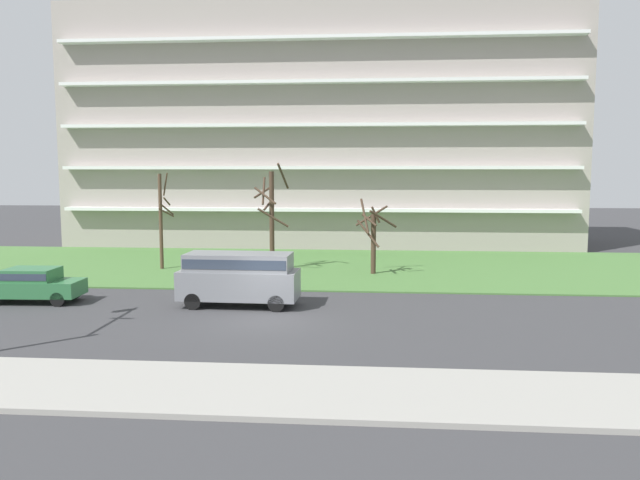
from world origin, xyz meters
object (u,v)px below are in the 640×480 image
tree_left (271,215)px  van_gray_center_left (239,275)px  tree_center (373,235)px  sedan_green_near_left (32,283)px  tree_far_left (162,219)px

tree_left → van_gray_center_left: size_ratio=1.22×
tree_left → tree_center: (6.01, -1.02, -1.07)m
sedan_green_near_left → van_gray_center_left: (9.53, -0.00, 0.52)m
tree_center → sedan_green_near_left: (-15.40, -8.78, -1.42)m
sedan_green_near_left → tree_left: bearing=-136.3°
tree_far_left → tree_left: (6.62, 0.24, 0.28)m
tree_far_left → van_gray_center_left: bearing=-54.8°
tree_left → van_gray_center_left: tree_left is taller
tree_left → sedan_green_near_left: size_ratio=1.43×
tree_left → van_gray_center_left: (0.14, -9.81, -1.97)m
tree_left → tree_center: bearing=-9.7°
tree_center → van_gray_center_left: tree_center is taller
tree_far_left → van_gray_center_left: size_ratio=1.11×
sedan_green_near_left → van_gray_center_left: van_gray_center_left is taller
tree_center → sedan_green_near_left: tree_center is taller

